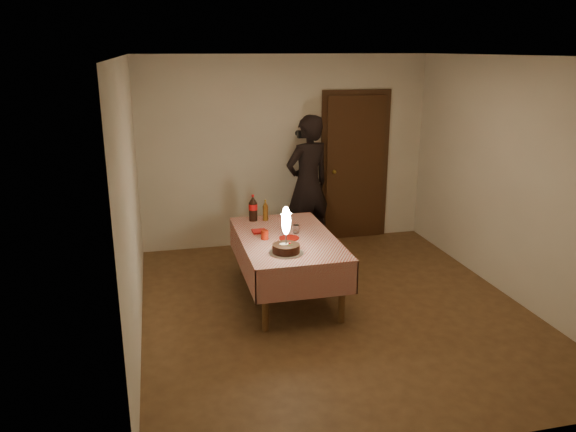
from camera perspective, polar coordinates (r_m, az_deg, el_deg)
The scene contains 11 objects.
ground at distance 6.09m, azimuth 4.73°, elevation -9.35°, with size 4.00×4.50×0.01m, color brown.
room_shell at distance 5.65m, azimuth 5.22°, elevation 6.28°, with size 4.04×4.54×2.62m.
dining_table at distance 6.14m, azimuth -0.11°, elevation -2.97°, with size 1.02×1.72×0.70m.
birthday_cake at distance 5.60m, azimuth -0.19°, elevation -2.63°, with size 0.35×0.35×0.48m.
red_plate at distance 6.06m, azimuth 0.12°, elevation -2.24°, with size 0.22×0.22×0.01m, color #AD150C.
red_cup at distance 6.02m, azimuth -2.38°, elevation -1.92°, with size 0.08×0.08×0.10m, color #A8200B.
clear_cup at distance 6.23m, azimuth 0.83°, elevation -1.33°, with size 0.07×0.07×0.09m, color white.
napkin_stack at distance 6.27m, azimuth -2.95°, elevation -1.56°, with size 0.15×0.15×0.02m, color #A71613.
cola_bottle at distance 6.65m, azimuth -3.57°, elevation 0.80°, with size 0.10×0.10×0.32m.
amber_bottle_left at distance 6.66m, azimuth -2.31°, elevation 0.53°, with size 0.06×0.06×0.26m.
photographer at distance 7.51m, azimuth 2.02°, elevation 3.26°, with size 0.79×0.65×1.85m.
Camera 1 is at (-1.75, -5.19, 2.67)m, focal length 35.00 mm.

